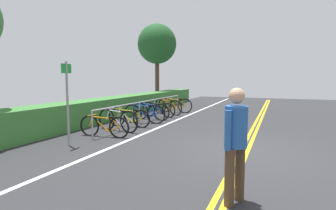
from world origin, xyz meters
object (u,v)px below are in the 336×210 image
Objects in this scene: pedestrian at (236,138)px; sign_post_near at (67,96)px; bicycle_2 at (129,118)px; tree_mid at (157,44)px; bicycle_3 at (144,114)px; bicycle_1 at (118,120)px; bike_rack at (147,106)px; bicycle_7 at (175,105)px; bicycle_4 at (151,111)px; bicycle_6 at (168,107)px; bicycle_5 at (158,110)px; bicycle_0 at (104,126)px.

pedestrian is 0.75× the size of sign_post_near.
bicycle_2 is 9.73m from tree_mid.
bicycle_3 is (0.92, -0.16, 0.05)m from bicycle_2.
pedestrian reaches higher than bicycle_1.
bike_rack is 3.06m from bicycle_7.
bicycle_4 is 8.18m from tree_mid.
bike_rack is at bearing 36.15° from pedestrian.
bicycle_3 is 0.32× the size of tree_mid.
bike_rack reaches higher than bicycle_1.
bike_rack reaches higher than bicycle_2.
bicycle_1 is 1.76m from bicycle_3.
pedestrian is at bearing -151.77° from bicycle_6.
bicycle_1 is 1.01× the size of bicycle_5.
bike_rack is 8.42m from tree_mid.
bicycle_7 reaches higher than bicycle_6.
bicycle_2 is at bearing 3.82° from bicycle_1.
bicycle_4 is at bearing 178.00° from bicycle_7.
bicycle_6 reaches higher than bicycle_2.
sign_post_near is (-4.43, 0.10, 0.69)m from bike_rack.
bicycle_2 is at bearing 5.48° from bicycle_0.
bicycle_0 is at bearing -179.74° from bicycle_3.
bicycle_1 is 1.02× the size of bicycle_2.
bike_rack is 0.55m from bicycle_3.
tree_mid reaches higher than bicycle_0.
bicycle_0 is 3.56m from bicycle_4.
bicycle_2 is (-1.39, 0.06, -0.31)m from bike_rack.
bicycle_3 reaches higher than bicycle_1.
bicycle_5 is 1.76m from bicycle_7.
bicycle_1 is at bearing 176.73° from bicycle_3.
bicycle_4 is at bearing 34.66° from pedestrian.
bike_rack is at bearing -158.37° from tree_mid.
bicycle_1 reaches higher than bicycle_2.
bicycle_1 is 1.00× the size of bicycle_4.
bicycle_3 is at bearing -171.10° from bicycle_4.
bicycle_4 reaches higher than bicycle_5.
tree_mid reaches higher than bike_rack.
pedestrian is 0.31× the size of tree_mid.
sign_post_near reaches higher than bicycle_7.
bicycle_6 is at bearing 2.10° from bicycle_3.
bicycle_7 reaches higher than bicycle_1.
bicycle_5 is 7.46m from tree_mid.
bicycle_6 is (5.36, 0.11, 0.04)m from bicycle_0.
tree_mid is at bearing 21.63° from bike_rack.
bicycle_2 is 0.93m from bicycle_3.
bicycle_1 is 1.02× the size of bicycle_3.
bicycle_3 is 0.89m from bicycle_4.
sign_post_near is 12.21m from tree_mid.
bicycle_4 is at bearing 2.42° from bicycle_0.
bicycle_6 is 0.92× the size of bicycle_7.
bicycle_6 is at bearing -5.58° from bicycle_5.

